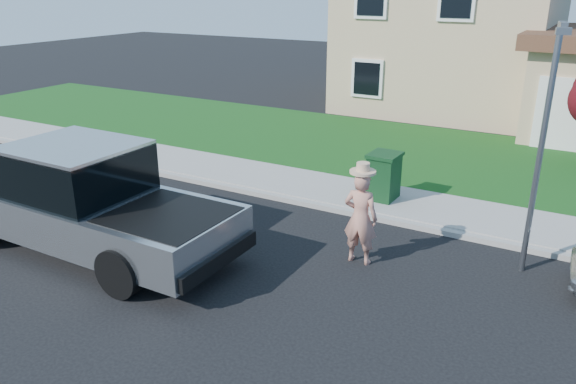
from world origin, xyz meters
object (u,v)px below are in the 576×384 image
object	(u,v)px
woman	(361,216)
street_lamp	(543,139)
trash_bin	(384,176)
pickup_truck	(85,201)

from	to	relation	value
woman	street_lamp	xyz separation A→B (m)	(2.86, 1.15, 1.64)
trash_bin	street_lamp	xyz separation A→B (m)	(3.55, -1.99, 1.87)
pickup_truck	woman	world-z (taller)	pickup_truck
woman	trash_bin	bearing A→B (deg)	-79.60
street_lamp	trash_bin	bearing A→B (deg)	140.57
pickup_truck	trash_bin	size ratio (longest dim) A/B	5.84
pickup_truck	trash_bin	xyz separation A→B (m)	(4.38, 5.30, -0.29)
woman	trash_bin	size ratio (longest dim) A/B	1.77
woman	street_lamp	size ratio (longest dim) A/B	0.45
pickup_truck	street_lamp	world-z (taller)	street_lamp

